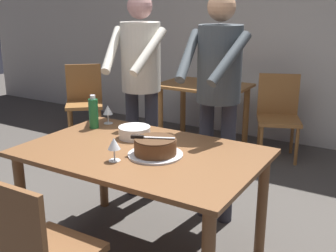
{
  "coord_description": "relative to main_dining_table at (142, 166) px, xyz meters",
  "views": [
    {
      "loc": [
        1.42,
        -2.03,
        1.66
      ],
      "look_at": [
        0.12,
        0.12,
        0.9
      ],
      "focal_mm": 44.41,
      "sensor_mm": 36.0,
      "label": 1
    }
  ],
  "objects": [
    {
      "name": "background_table",
      "position": [
        -0.65,
        2.21,
        -0.07
      ],
      "size": [
        1.0,
        0.7,
        0.74
      ],
      "color": "#9E6633",
      "rests_on": "ground_plane"
    },
    {
      "name": "cake_knife",
      "position": [
        0.06,
        -0.06,
        0.22
      ],
      "size": [
        0.25,
        0.13,
        0.02
      ],
      "color": "silver",
      "rests_on": "cake_on_platter"
    },
    {
      "name": "main_dining_table",
      "position": [
        0.0,
        0.0,
        0.0
      ],
      "size": [
        1.5,
        0.97,
        0.75
      ],
      "color": "brown",
      "rests_on": "ground_plane"
    },
    {
      "name": "background_chair_1",
      "position": [
        -2.09,
        1.76,
        -0.15
      ],
      "size": [
        0.62,
        0.62,
        0.9
      ],
      "color": "#9E6633",
      "rests_on": "ground_plane"
    },
    {
      "name": "wine_glass_near",
      "position": [
        -0.03,
        -0.23,
        0.21
      ],
      "size": [
        0.08,
        0.08,
        0.14
      ],
      "color": "silver",
      "rests_on": "main_dining_table"
    },
    {
      "name": "back_wall",
      "position": [
        0.0,
        2.91,
        0.71
      ],
      "size": [
        10.0,
        0.12,
        2.7
      ],
      "primitive_type": "cube",
      "color": "beige",
      "rests_on": "ground_plane"
    },
    {
      "name": "wine_glass_far",
      "position": [
        -0.56,
        0.37,
        0.21
      ],
      "size": [
        0.08,
        0.08,
        0.14
      ],
      "color": "silver",
      "rests_on": "main_dining_table"
    },
    {
      "name": "person_standing_beside",
      "position": [
        -0.5,
        0.73,
        0.43
      ],
      "size": [
        0.46,
        0.57,
        1.72
      ],
      "color": "#2D2D38",
      "rests_on": "ground_plane"
    },
    {
      "name": "plate_stack",
      "position": [
        -0.19,
        0.19,
        0.15
      ],
      "size": [
        0.22,
        0.22,
        0.08
      ],
      "color": "white",
      "rests_on": "main_dining_table"
    },
    {
      "name": "chair_near_side",
      "position": [
        -0.03,
        -0.86,
        -0.15
      ],
      "size": [
        0.44,
        0.44,
        0.9
      ],
      "color": "brown",
      "rests_on": "ground_plane"
    },
    {
      "name": "person_cutting_cake",
      "position": [
        0.2,
        0.7,
        0.43
      ],
      "size": [
        0.47,
        0.55,
        1.72
      ],
      "color": "#2D2D38",
      "rests_on": "ground_plane"
    },
    {
      "name": "cake_on_platter",
      "position": [
        0.12,
        -0.03,
        0.16
      ],
      "size": [
        0.34,
        0.34,
        0.11
      ],
      "color": "silver",
      "rests_on": "main_dining_table"
    },
    {
      "name": "water_bottle",
      "position": [
        -0.58,
        0.22,
        0.22
      ],
      "size": [
        0.07,
        0.07,
        0.25
      ],
      "color": "#1E6B38",
      "rests_on": "main_dining_table"
    },
    {
      "name": "background_chair_0",
      "position": [
        0.2,
        2.32,
        -0.15
      ],
      "size": [
        0.57,
        0.57,
        0.9
      ],
      "color": "#9E6633",
      "rests_on": "ground_plane"
    }
  ]
}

